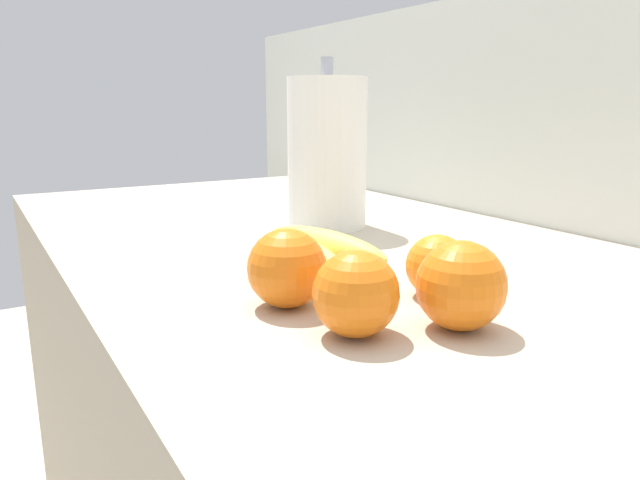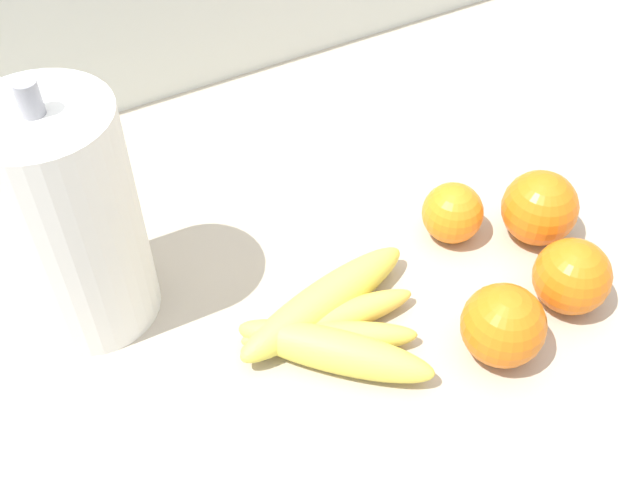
# 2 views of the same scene
# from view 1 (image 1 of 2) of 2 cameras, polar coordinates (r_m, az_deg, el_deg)

# --- Properties ---
(wall_back) EXTENTS (2.24, 0.06, 1.30)m
(wall_back) POSITION_cam_1_polar(r_m,az_deg,el_deg) (1.10, 24.05, -12.90)
(wall_back) COLOR silver
(wall_back) RESTS_ON ground
(banana_bunch) EXTENTS (0.21, 0.18, 0.04)m
(banana_bunch) POSITION_cam_1_polar(r_m,az_deg,el_deg) (0.75, -1.70, -0.85)
(banana_bunch) COLOR #E6D54C
(banana_bunch) RESTS_ON counter
(orange_far_right) EXTENTS (0.07, 0.07, 0.07)m
(orange_far_right) POSITION_cam_1_polar(r_m,az_deg,el_deg) (0.63, 11.21, -2.46)
(orange_far_right) COLOR orange
(orange_far_right) RESTS_ON counter
(orange_front) EXTENTS (0.08, 0.08, 0.08)m
(orange_front) POSITION_cam_1_polar(r_m,az_deg,el_deg) (0.52, 3.46, -5.18)
(orange_front) COLOR orange
(orange_front) RESTS_ON counter
(orange_right) EXTENTS (0.08, 0.08, 0.08)m
(orange_right) POSITION_cam_1_polar(r_m,az_deg,el_deg) (0.55, 13.39, -4.29)
(orange_right) COLOR orange
(orange_right) RESTS_ON counter
(orange_back_left) EXTENTS (0.08, 0.08, 0.08)m
(orange_back_left) POSITION_cam_1_polar(r_m,az_deg,el_deg) (0.59, -3.20, -2.72)
(orange_back_left) COLOR orange
(orange_back_left) RESTS_ON counter
(paper_towel_roll) EXTENTS (0.13, 0.13, 0.27)m
(paper_towel_roll) POSITION_cam_1_polar(r_m,az_deg,el_deg) (0.97, 0.67, 8.35)
(paper_towel_roll) COLOR white
(paper_towel_roll) RESTS_ON counter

